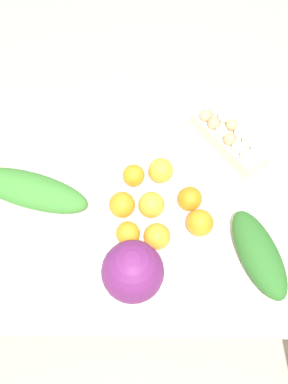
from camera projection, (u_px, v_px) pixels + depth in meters
ground_plane at (144, 283)px, 2.35m from camera, size 8.00×8.00×0.00m
dining_table at (144, 210)px, 1.80m from camera, size 1.36×0.90×0.75m
cabbage_purple at (133, 272)px, 1.48m from camera, size 0.18×0.18×0.18m
egg_carton at (229, 137)px, 1.79m from camera, size 0.25×0.29×0.09m
greens_bunch_chard at (259, 254)px, 1.57m from camera, size 0.20×0.32×0.08m
greens_bunch_beet_tops at (31, 190)px, 1.68m from camera, size 0.40×0.23×0.09m
orange_0 at (152, 205)px, 1.65m from camera, size 0.08×0.08×0.08m
orange_1 at (128, 233)px, 1.61m from camera, size 0.07×0.07×0.07m
orange_2 at (161, 170)px, 1.72m from camera, size 0.08×0.08×0.08m
orange_3 at (157, 236)px, 1.60m from camera, size 0.08×0.08×0.08m
orange_4 at (122, 205)px, 1.65m from camera, size 0.08×0.08×0.08m
orange_5 at (200, 223)px, 1.62m from camera, size 0.08×0.08×0.08m
orange_6 at (190, 199)px, 1.67m from camera, size 0.08×0.08×0.08m
orange_7 at (134, 175)px, 1.72m from camera, size 0.07×0.07×0.07m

